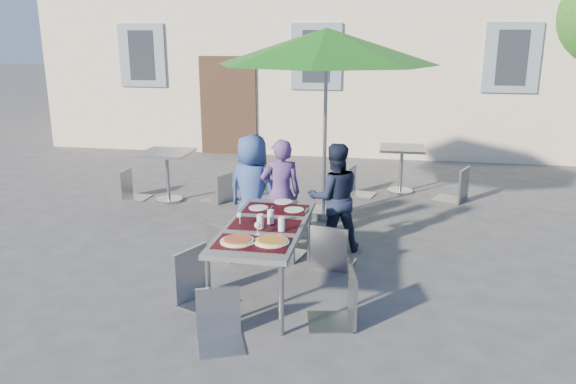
% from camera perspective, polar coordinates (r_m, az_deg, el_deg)
% --- Properties ---
extents(ground, '(90.00, 90.00, 0.00)m').
position_cam_1_polar(ground, '(5.75, -7.59, -11.85)').
color(ground, '#434346').
rests_on(ground, ground).
extents(dining_table, '(0.80, 1.85, 0.76)m').
position_cam_1_polar(dining_table, '(5.83, -2.34, -3.84)').
color(dining_table, '#434348').
rests_on(dining_table, ground).
extents(pizza_near_left, '(0.34, 0.34, 0.03)m').
position_cam_1_polar(pizza_near_left, '(5.34, -5.13, -4.92)').
color(pizza_near_left, white).
rests_on(pizza_near_left, dining_table).
extents(pizza_near_right, '(0.34, 0.34, 0.03)m').
position_cam_1_polar(pizza_near_right, '(5.32, -1.67, -4.98)').
color(pizza_near_right, white).
rests_on(pizza_near_right, dining_table).
extents(glassware, '(0.53, 0.42, 0.15)m').
position_cam_1_polar(glassware, '(5.69, -2.23, -2.95)').
color(glassware, silver).
rests_on(glassware, dining_table).
extents(place_settings, '(0.67, 0.51, 0.01)m').
position_cam_1_polar(place_settings, '(6.39, -0.92, -1.46)').
color(place_settings, white).
rests_on(place_settings, dining_table).
extents(child_0, '(0.81, 0.66, 1.44)m').
position_cam_1_polar(child_0, '(7.26, -3.63, 0.25)').
color(child_0, '#334E8E').
rests_on(child_0, ground).
extents(child_1, '(0.59, 0.48, 1.41)m').
position_cam_1_polar(child_1, '(7.10, -0.74, -0.19)').
color(child_1, '#5B3C7B').
rests_on(child_1, ground).
extents(child_2, '(0.75, 0.57, 1.38)m').
position_cam_1_polar(child_2, '(7.02, 4.73, -0.56)').
color(child_2, '#181E35').
rests_on(child_2, ground).
extents(chair_0, '(0.49, 0.49, 0.84)m').
position_cam_1_polar(chair_0, '(6.82, -6.59, -2.89)').
color(chair_0, gray).
rests_on(chair_0, ground).
extents(chair_1, '(0.56, 0.56, 1.06)m').
position_cam_1_polar(chair_1, '(6.72, -0.84, -1.79)').
color(chair_1, '#92989D').
rests_on(chair_1, ground).
extents(chair_2, '(0.54, 0.54, 1.01)m').
position_cam_1_polar(chair_2, '(6.49, 4.52, -2.76)').
color(chair_2, gray).
rests_on(chair_2, ground).
extents(chair_3, '(0.62, 0.61, 1.05)m').
position_cam_1_polar(chair_3, '(5.70, -9.19, -5.30)').
color(chair_3, '#93979F').
rests_on(chair_3, ground).
extents(chair_4, '(0.51, 0.51, 0.97)m').
position_cam_1_polar(chair_4, '(5.26, 5.57, -7.62)').
color(chair_4, gray).
rests_on(chair_4, ground).
extents(chair_5, '(0.52, 0.52, 0.90)m').
position_cam_1_polar(chair_5, '(5.00, -7.11, -9.53)').
color(chair_5, '#8F939A').
rests_on(chair_5, ground).
extents(patio_umbrella, '(3.15, 3.15, 2.74)m').
position_cam_1_polar(patio_umbrella, '(8.10, 3.93, 14.46)').
color(patio_umbrella, '#9EA1A6').
rests_on(patio_umbrella, ground).
extents(cafe_table_0, '(0.78, 0.78, 0.83)m').
position_cam_1_polar(cafe_table_0, '(9.32, -12.19, 2.66)').
color(cafe_table_0, '#9EA1A6').
rests_on(cafe_table_0, ground).
extents(bg_chair_l_0, '(0.42, 0.41, 0.90)m').
position_cam_1_polar(bg_chair_l_0, '(9.70, -15.75, 2.43)').
color(bg_chair_l_0, gray).
rests_on(bg_chair_l_0, ground).
extents(bg_chair_r_0, '(0.52, 0.52, 0.89)m').
position_cam_1_polar(bg_chair_r_0, '(9.18, -6.95, 2.15)').
color(bg_chair_r_0, '#90959B').
rests_on(bg_chair_r_0, ground).
extents(cafe_table_1, '(0.75, 0.75, 0.80)m').
position_cam_1_polar(cafe_table_1, '(9.85, 11.46, 3.16)').
color(cafe_table_1, '#9EA1A6').
rests_on(cafe_table_1, ground).
extents(bg_chair_l_1, '(0.50, 0.50, 0.93)m').
position_cam_1_polar(bg_chair_l_1, '(9.60, 7.10, 2.88)').
color(bg_chair_l_1, gray).
rests_on(bg_chair_l_1, ground).
extents(bg_chair_r_1, '(0.62, 0.62, 1.06)m').
position_cam_1_polar(bg_chair_r_1, '(9.54, 16.95, 2.78)').
color(bg_chair_r_1, gray).
rests_on(bg_chair_r_1, ground).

